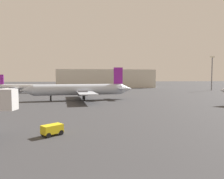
{
  "coord_description": "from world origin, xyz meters",
  "views": [
    {
      "loc": [
        -2.28,
        -7.46,
        6.99
      ],
      "look_at": [
        5.71,
        48.3,
        3.51
      ],
      "focal_mm": 33.0,
      "sensor_mm": 36.0,
      "label": 1
    }
  ],
  "objects_px": {
    "airplane_distant": "(80,90)",
    "baggage_cart": "(52,129)",
    "airplane_far_right": "(18,87)",
    "light_mast_right": "(212,71)"
  },
  "relations": [
    {
      "from": "airplane_distant",
      "to": "baggage_cart",
      "type": "distance_m",
      "value": 37.57
    },
    {
      "from": "baggage_cart",
      "to": "airplane_distant",
      "type": "bearing_deg",
      "value": 47.11
    },
    {
      "from": "baggage_cart",
      "to": "airplane_far_right",
      "type": "bearing_deg",
      "value": 70.81
    },
    {
      "from": "airplane_far_right",
      "to": "light_mast_right",
      "type": "xyz_separation_m",
      "value": [
        93.52,
        2.52,
        7.45
      ]
    },
    {
      "from": "light_mast_right",
      "to": "airplane_far_right",
      "type": "bearing_deg",
      "value": -178.45
    },
    {
      "from": "airplane_distant",
      "to": "baggage_cart",
      "type": "bearing_deg",
      "value": 79.93
    },
    {
      "from": "airplane_far_right",
      "to": "airplane_distant",
      "type": "bearing_deg",
      "value": -35.58
    },
    {
      "from": "airplane_distant",
      "to": "baggage_cart",
      "type": "relative_size",
      "value": 12.38
    },
    {
      "from": "airplane_distant",
      "to": "airplane_far_right",
      "type": "xyz_separation_m",
      "value": [
        -27.24,
        32.38,
        -0.6
      ]
    },
    {
      "from": "airplane_distant",
      "to": "light_mast_right",
      "type": "height_order",
      "value": "light_mast_right"
    }
  ]
}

